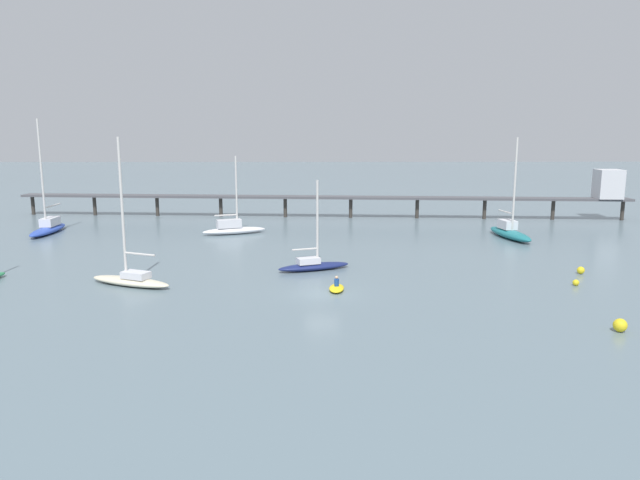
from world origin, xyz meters
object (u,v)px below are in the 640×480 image
object	(u,v)px
pier	(419,193)
sailboat_teal	(510,231)
sailboat_white	(233,228)
sailboat_blue	(48,226)
mooring_buoy_near	(581,270)
sailboat_cream	(131,277)
sailboat_navy	(313,264)
mooring_buoy_outer	(576,283)
mooring_buoy_mid	(620,325)
dinghy_yellow	(337,288)

from	to	relation	value
pier	sailboat_teal	bearing A→B (deg)	-64.30
sailboat_white	sailboat_teal	bearing A→B (deg)	-5.45
sailboat_blue	mooring_buoy_near	xyz separation A→B (m)	(54.29, -21.20, -0.53)
sailboat_blue	sailboat_cream	world-z (taller)	sailboat_blue
sailboat_navy	mooring_buoy_outer	xyz separation A→B (m)	(20.60, -5.57, -0.30)
mooring_buoy_mid	sailboat_cream	bearing A→B (deg)	160.95
sailboat_cream	dinghy_yellow	world-z (taller)	sailboat_cream
sailboat_cream	mooring_buoy_outer	size ratio (longest dim) A/B	23.02
sailboat_teal	sailboat_navy	size ratio (longest dim) A/B	1.44
sailboat_white	dinghy_yellow	distance (m)	27.82
sailboat_teal	dinghy_yellow	size ratio (longest dim) A/B	4.39
sailboat_white	mooring_buoy_mid	size ratio (longest dim) A/B	11.19
pier	sailboat_white	world-z (taller)	sailboat_white
pier	mooring_buoy_mid	xyz separation A→B (m)	(3.79, -47.89, -3.09)
sailboat_navy	mooring_buoy_mid	world-z (taller)	sailboat_navy
sailboat_navy	mooring_buoy_outer	distance (m)	21.35
pier	mooring_buoy_outer	distance (m)	37.65
sailboat_navy	sailboat_cream	bearing A→B (deg)	-160.43
sailboat_navy	sailboat_blue	bearing A→B (deg)	148.22
sailboat_blue	sailboat_white	distance (m)	22.11
sailboat_white	mooring_buoy_outer	size ratio (longest dim) A/B	18.28
mooring_buoy_outer	pier	bearing A→B (deg)	99.05
dinghy_yellow	sailboat_white	bearing A→B (deg)	113.83
sailboat_cream	sailboat_teal	bearing A→B (deg)	29.49
mooring_buoy_near	mooring_buoy_outer	world-z (taller)	mooring_buoy_near
sailboat_white	sailboat_navy	xyz separation A→B (m)	(9.46, -18.67, -0.19)
dinghy_yellow	sailboat_cream	bearing A→B (deg)	174.02
sailboat_cream	sailboat_teal	size ratio (longest dim) A/B	1.02
sailboat_cream	mooring_buoy_mid	distance (m)	34.71
dinghy_yellow	pier	bearing A→B (deg)	71.32
pier	sailboat_teal	world-z (taller)	sailboat_teal
pier	mooring_buoy_near	xyz separation A→B (m)	(8.04, -33.12, -3.19)
pier	sailboat_blue	bearing A→B (deg)	-165.55
sailboat_white	sailboat_blue	bearing A→B (deg)	177.72
sailboat_navy	mooring_buoy_mid	xyz separation A→B (m)	(18.50, -16.42, -0.14)
sailboat_teal	mooring_buoy_near	distance (m)	17.30
sailboat_white	sailboat_teal	xyz separation A→B (m)	(31.79, -3.03, 0.05)
sailboat_blue	mooring_buoy_near	distance (m)	58.28
sailboat_blue	mooring_buoy_mid	size ratio (longest dim) A/B	16.39
pier	mooring_buoy_outer	size ratio (longest dim) A/B	170.50
pier	sailboat_white	distance (m)	27.48
mooring_buoy_near	sailboat_cream	bearing A→B (deg)	-174.71
sailboat_white	mooring_buoy_mid	xyz separation A→B (m)	(27.96, -35.09, -0.33)
sailboat_white	dinghy_yellow	xyz separation A→B (m)	(11.24, -25.44, -0.52)
sailboat_blue	sailboat_navy	size ratio (longest dim) A/B	1.71
sailboat_white	sailboat_teal	size ratio (longest dim) A/B	0.81
mooring_buoy_outer	sailboat_white	bearing A→B (deg)	141.12
pier	mooring_buoy_mid	world-z (taller)	pier
sailboat_teal	mooring_buoy_outer	bearing A→B (deg)	-94.65
mooring_buoy_near	mooring_buoy_mid	bearing A→B (deg)	-106.03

